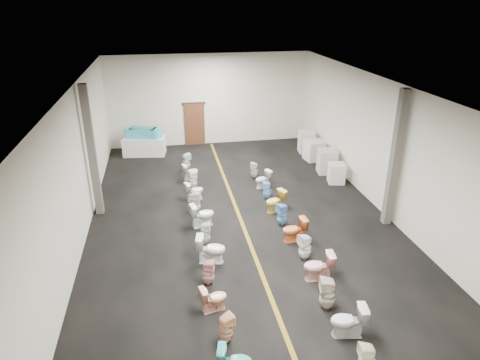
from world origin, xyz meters
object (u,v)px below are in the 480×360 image
(toilet_left_9, at_px, (193,180))
(toilet_left_1, at_px, (226,329))
(toilet_right_5, at_px, (294,230))
(toilet_right_10, at_px, (254,170))
(appliance_crate_c, at_px, (314,151))
(toilet_left_7, at_px, (195,202))
(appliance_crate_a, at_px, (336,173))
(toilet_left_4, at_px, (211,249))
(toilet_right_8, at_px, (267,190))
(toilet_right_4, at_px, (305,247))
(toilet_left_5, at_px, (205,233))
(toilet_left_3, at_px, (208,272))
(toilet_right_9, at_px, (263,179))
(appliance_crate_d, at_px, (306,142))
(toilet_left_8, at_px, (194,191))
(toilet_right_7, at_px, (275,201))
(display_table, at_px, (144,146))
(toilet_right_1, at_px, (348,321))
(toilet_left_10, at_px, (190,172))
(toilet_left_2, at_px, (213,298))
(toilet_left_11, at_px, (186,162))
(bathtub, at_px, (143,133))
(toilet_right_6, at_px, (282,214))
(toilet_right_0, at_px, (367,359))
(toilet_right_3, at_px, (319,266))
(toilet_left_6, at_px, (202,215))
(appliance_crate_b, at_px, (327,161))
(toilet_right_2, at_px, (328,293))

(toilet_left_9, bearing_deg, toilet_left_1, 179.47)
(toilet_right_5, height_order, toilet_right_10, toilet_right_5)
(appliance_crate_c, distance_m, toilet_left_7, 7.26)
(appliance_crate_a, distance_m, toilet_left_4, 7.38)
(toilet_right_8, bearing_deg, toilet_right_4, 21.07)
(appliance_crate_c, height_order, toilet_left_7, appliance_crate_c)
(toilet_left_5, bearing_deg, toilet_right_8, -31.57)
(toilet_left_3, height_order, toilet_right_9, toilet_left_3)
(appliance_crate_d, bearing_deg, toilet_left_8, -143.29)
(toilet_right_8, bearing_deg, toilet_left_7, -57.34)
(toilet_left_4, relative_size, toilet_right_7, 1.10)
(display_table, height_order, toilet_right_1, display_table)
(toilet_left_5, distance_m, toilet_left_10, 5.14)
(toilet_left_1, xyz_separation_m, toilet_right_10, (2.57, 8.90, -0.01))
(appliance_crate_a, bearing_deg, toilet_left_9, 175.40)
(toilet_left_2, relative_size, toilet_right_4, 0.85)
(toilet_left_3, bearing_deg, toilet_right_5, -43.89)
(toilet_left_11, bearing_deg, toilet_right_4, -179.39)
(toilet_left_9, bearing_deg, toilet_right_5, -149.36)
(toilet_left_10, bearing_deg, bathtub, 13.92)
(toilet_right_6, bearing_deg, appliance_crate_c, 128.55)
(toilet_right_0, bearing_deg, toilet_left_10, -160.03)
(bathtub, xyz_separation_m, toilet_left_5, (1.96, -8.58, -0.71))
(toilet_right_1, height_order, toilet_right_4, same)
(toilet_left_8, relative_size, toilet_left_10, 1.07)
(toilet_left_3, relative_size, toilet_right_9, 1.06)
(toilet_right_0, bearing_deg, toilet_left_2, -125.77)
(toilet_right_1, relative_size, toilet_right_3, 0.98)
(appliance_crate_a, distance_m, toilet_right_7, 3.67)
(toilet_left_1, bearing_deg, toilet_left_7, -23.39)
(appliance_crate_d, distance_m, toilet_left_9, 6.66)
(toilet_left_8, bearing_deg, toilet_left_3, 160.94)
(toilet_left_5, xyz_separation_m, toilet_right_4, (2.73, -1.34, 0.04))
(toilet_left_8, bearing_deg, appliance_crate_d, -71.47)
(toilet_left_7, relative_size, toilet_right_1, 1.00)
(appliance_crate_a, bearing_deg, appliance_crate_d, 90.00)
(toilet_left_8, xyz_separation_m, toilet_right_10, (2.64, 1.61, -0.01))
(toilet_left_1, distance_m, toilet_left_10, 9.26)
(toilet_left_4, height_order, toilet_left_6, toilet_left_4)
(toilet_left_4, bearing_deg, toilet_left_9, 12.40)
(appliance_crate_b, xyz_separation_m, toilet_left_9, (-5.77, -0.62, -0.15))
(toilet_right_5, xyz_separation_m, toilet_right_10, (-0.15, 5.10, -0.03))
(toilet_right_9, distance_m, toilet_right_10, 0.98)
(toilet_right_2, bearing_deg, toilet_left_6, -140.40)
(toilet_left_10, xyz_separation_m, toilet_right_1, (2.75, -9.57, 0.06))
(toilet_right_1, bearing_deg, toilet_right_7, -170.99)
(toilet_left_5, relative_size, toilet_left_6, 0.90)
(toilet_left_9, bearing_deg, toilet_left_5, 179.51)
(bathtub, distance_m, toilet_left_7, 6.76)
(appliance_crate_c, xyz_separation_m, toilet_left_2, (-5.87, -9.43, -0.11))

